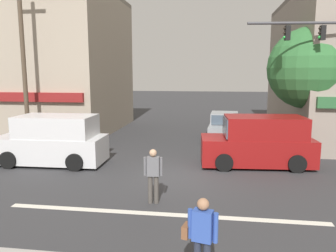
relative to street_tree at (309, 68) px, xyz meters
name	(u,v)px	position (x,y,z in m)	size (l,w,h in m)	color
ground_plane	(177,176)	(-5.92, -5.09, -4.11)	(120.00, 120.00, 0.00)	#333335
lane_marking_stripe	(162,214)	(-5.92, -8.59, -4.11)	(9.00, 0.24, 0.01)	silver
building_left_block	(18,63)	(-18.05, 4.28, 0.44)	(13.88, 9.50, 9.11)	tan
street_tree	(309,68)	(0.00, 0.00, 0.00)	(3.99, 3.99, 6.12)	#4C3823
utility_pole_near_left	(24,61)	(-14.03, -1.63, 0.37)	(1.40, 0.22, 8.67)	brown
sedan_parked_curbside	(224,127)	(-3.93, 2.40, -3.40)	(2.04, 4.18, 1.58)	#999EA3
van_waiting_far	(53,141)	(-11.38, -4.14, -3.11)	(4.64, 2.11, 2.11)	silver
van_crossing_leftbound	(259,142)	(-2.65, -3.21, -3.11)	(4.72, 2.29, 2.11)	maroon
pedestrian_foreground_with_bag	(201,235)	(-4.73, -11.48, -3.16)	(0.67, 0.42, 1.67)	#232838
pedestrian_mid_crossing	(153,173)	(-6.31, -7.84, -3.16)	(0.57, 0.25, 1.67)	#4C4742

